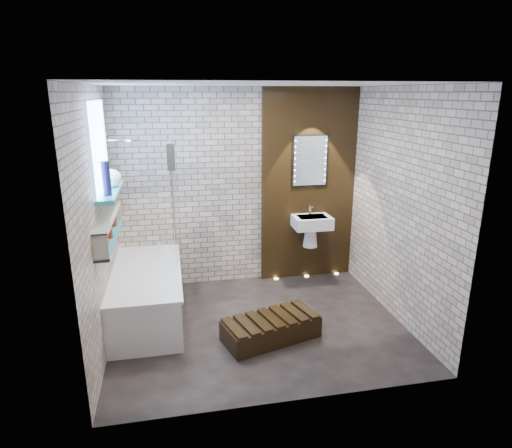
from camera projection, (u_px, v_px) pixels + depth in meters
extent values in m
plane|color=black|center=(259.00, 325.00, 4.95)|extent=(3.20, 3.20, 0.00)
cube|color=gray|center=(239.00, 189.00, 5.80)|extent=(3.20, 0.04, 2.60)
cube|color=gray|center=(293.00, 259.00, 3.36)|extent=(3.20, 0.04, 2.60)
cube|color=gray|center=(99.00, 223.00, 4.28)|extent=(0.04, 2.60, 2.60)
cube|color=gray|center=(399.00, 207.00, 4.88)|extent=(0.04, 2.60, 2.60)
plane|color=white|center=(259.00, 84.00, 4.20)|extent=(3.20, 3.20, 0.00)
cube|color=black|center=(308.00, 186.00, 5.95)|extent=(1.30, 0.06, 2.60)
cube|color=#7FADE0|center=(98.00, 147.00, 4.41)|extent=(0.03, 1.00, 0.90)
cube|color=teal|center=(110.00, 192.00, 4.56)|extent=(0.18, 1.00, 0.04)
cube|color=teal|center=(110.00, 238.00, 4.50)|extent=(0.14, 1.30, 0.03)
cube|color=#B2A899|center=(108.00, 217.00, 4.43)|extent=(0.14, 1.30, 0.03)
cube|color=#B2A899|center=(100.00, 249.00, 3.87)|extent=(0.14, 0.03, 0.26)
cube|color=#B2A899|center=(116.00, 212.00, 5.06)|extent=(0.14, 0.03, 0.26)
cube|color=white|center=(147.00, 295.00, 5.07)|extent=(0.75, 1.70, 0.55)
cube|color=white|center=(146.00, 272.00, 4.98)|extent=(0.79, 1.74, 0.03)
cylinder|color=silver|center=(159.00, 244.00, 5.68)|extent=(0.04, 0.04, 0.12)
cube|color=white|center=(173.00, 200.00, 5.26)|extent=(0.01, 0.78, 1.40)
cube|color=black|center=(171.00, 156.00, 4.84)|extent=(0.09, 0.23, 0.30)
cylinder|color=silver|center=(132.00, 140.00, 5.03)|extent=(0.18, 0.18, 0.02)
cube|color=white|center=(312.00, 222.00, 5.88)|extent=(0.50, 0.36, 0.16)
cone|color=white|center=(310.00, 237.00, 5.99)|extent=(0.20, 0.20, 0.28)
cylinder|color=silver|center=(310.00, 210.00, 5.93)|extent=(0.03, 0.03, 0.14)
cube|color=black|center=(310.00, 161.00, 5.81)|extent=(0.50, 0.02, 0.70)
cube|color=silver|center=(310.00, 161.00, 5.81)|extent=(0.45, 0.01, 0.65)
cube|color=black|center=(271.00, 329.00, 4.65)|extent=(1.09, 0.71, 0.22)
cylinder|color=maroon|center=(105.00, 242.00, 4.14)|extent=(0.05, 0.05, 0.13)
cylinder|color=maroon|center=(113.00, 219.00, 4.83)|extent=(0.07, 0.07, 0.17)
cylinder|color=#AD431A|center=(106.00, 241.00, 4.22)|extent=(0.05, 0.05, 0.10)
cylinder|color=maroon|center=(109.00, 232.00, 4.44)|extent=(0.07, 0.07, 0.14)
cylinder|color=#131534|center=(106.00, 178.00, 4.26)|extent=(0.08, 0.08, 0.34)
sphere|color=white|center=(112.00, 178.00, 4.66)|extent=(0.19, 0.19, 0.19)
cylinder|color=#FFD899|center=(276.00, 279.00, 6.17)|extent=(0.06, 0.06, 0.01)
cylinder|color=#FFD899|center=(307.00, 276.00, 6.26)|extent=(0.06, 0.06, 0.01)
cylinder|color=#FFD899|center=(336.00, 274.00, 6.34)|extent=(0.06, 0.06, 0.01)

